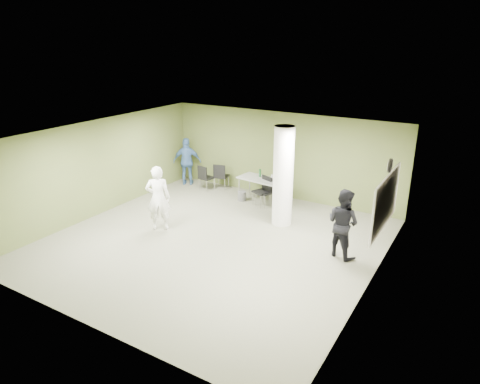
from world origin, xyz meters
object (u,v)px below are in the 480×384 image
Objects in this scene: man_black at (343,223)px; man_blue at (187,162)px; folding_table at (263,180)px; woman_white at (158,198)px; chair_back_left at (221,175)px.

man_black is 6.89m from man_blue.
man_blue reaches higher than folding_table.
woman_white is at bearing 86.86° from man_blue.
folding_table is 1.90× the size of chair_back_left.
woman_white is at bearing 84.53° from chair_back_left.
folding_table is 1.91m from chair_back_left.
woman_white is (0.37, -3.64, 0.38)m from chair_back_left.
man_black reaches higher than man_blue.
man_black reaches higher than chair_back_left.
man_blue is at bearing -99.73° from woman_white.
man_black is (4.78, 1.07, -0.05)m from woman_white.
woman_white reaches higher than folding_table.
woman_white is at bearing -107.90° from folding_table.
man_black is (3.29, -2.20, 0.12)m from folding_table.
woman_white is 4.90m from man_black.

